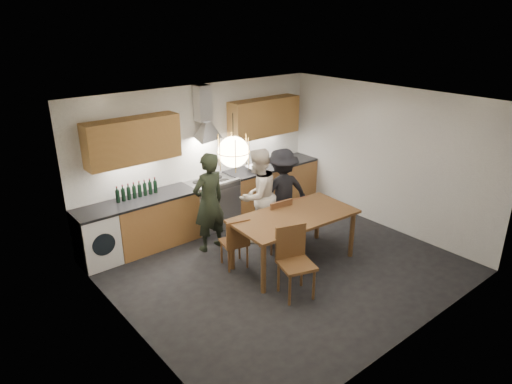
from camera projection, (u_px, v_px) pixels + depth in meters
ground at (282, 266)px, 7.25m from camera, size 5.00×5.00×0.00m
room_shell at (285, 164)px, 6.63m from camera, size 5.02×4.52×2.61m
counter_run at (213, 203)px, 8.50m from camera, size 5.00×0.62×0.90m
range_stove at (212, 204)px, 8.49m from camera, size 0.90×0.60×0.92m
wall_fixtures at (205, 127)px, 8.05m from camera, size 4.30×0.54×1.10m
pendant_lamp at (233, 152)px, 5.82m from camera, size 0.43×0.43×0.70m
dining_table at (294, 221)px, 7.10m from camera, size 2.03×1.11×0.83m
chair_back_left at (236, 240)px, 7.03m from camera, size 0.47×0.47×0.85m
chair_back_mid at (277, 221)px, 7.54m from camera, size 0.47×0.47×0.94m
chair_back_right at (296, 215)px, 7.92m from camera, size 0.43×0.43×0.84m
chair_front at (294, 256)px, 6.38m from camera, size 0.58×0.58×1.01m
person_left at (209, 202)px, 7.51m from camera, size 0.65×0.45×1.69m
person_mid at (258, 196)px, 7.82m from camera, size 0.89×0.74×1.66m
person_right at (282, 192)px, 8.10m from camera, size 1.13×0.82×1.58m
mixing_bowl at (254, 168)px, 8.86m from camera, size 0.32×0.32×0.08m
stock_pot at (280, 160)px, 9.26m from camera, size 0.21×0.21×0.13m
wine_bottles at (137, 190)px, 7.52m from camera, size 0.74×0.06×0.27m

